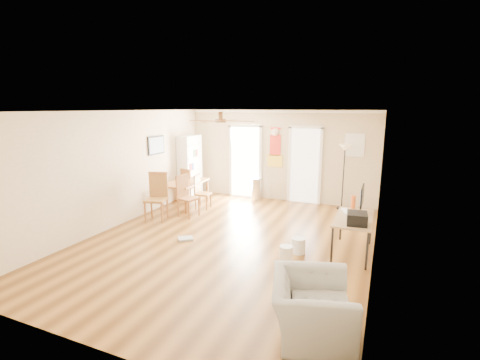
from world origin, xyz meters
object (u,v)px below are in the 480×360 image
at_px(dining_chair_near, 156,197).
at_px(torchiere_lamp, 343,177).
at_px(bookshelf, 190,167).
at_px(wastebasket_b, 286,253).
at_px(printer, 357,218).
at_px(armchair, 312,307).
at_px(dining_chair_right_b, 188,196).
at_px(trash_can, 257,189).
at_px(dining_table, 186,194).
at_px(dining_chair_far, 190,184).
at_px(computer_desk, 353,235).
at_px(wastebasket_a, 299,246).
at_px(dining_chair_right_a, 203,192).

bearing_deg(dining_chair_near, torchiere_lamp, 18.15).
bearing_deg(dining_chair_near, bookshelf, 83.96).
height_order(dining_chair_near, wastebasket_b, dining_chair_near).
relative_size(printer, armchair, 0.37).
height_order(dining_chair_right_b, dining_chair_near, dining_chair_near).
distance_m(torchiere_lamp, wastebasket_b, 3.78).
relative_size(trash_can, printer, 1.68).
xyz_separation_m(dining_chair_near, printer, (4.60, -0.53, 0.23)).
distance_m(bookshelf, wastebasket_b, 5.08).
distance_m(bookshelf, torchiere_lamp, 4.41).
height_order(dining_table, trash_can, dining_table).
xyz_separation_m(dining_chair_right_b, printer, (4.05, -1.10, 0.29)).
height_order(dining_table, torchiere_lamp, torchiere_lamp).
bearing_deg(dining_chair_far, computer_desk, 170.66).
xyz_separation_m(dining_table, dining_chair_right_b, (0.55, -0.76, 0.17)).
height_order(dining_chair_far, computer_desk, dining_chair_far).
relative_size(dining_chair_near, wastebasket_a, 3.87).
relative_size(dining_chair_near, computer_desk, 0.87).
bearing_deg(wastebasket_a, armchair, -72.81).
relative_size(dining_table, trash_can, 2.09).
bearing_deg(armchair, trash_can, 11.05).
relative_size(wastebasket_b, armchair, 0.26).
bearing_deg(dining_table, trash_can, 40.18).
xyz_separation_m(dining_chair_near, dining_chair_far, (-0.20, 1.91, -0.10)).
bearing_deg(dining_chair_near, armchair, -49.09).
distance_m(torchiere_lamp, printer, 3.30).
distance_m(dining_chair_far, wastebasket_a, 4.55).
relative_size(computer_desk, printer, 3.34).
bearing_deg(dining_chair_near, wastebasket_a, -24.89).
bearing_deg(dining_table, wastebasket_a, -27.60).
height_order(printer, wastebasket_a, printer).
bearing_deg(torchiere_lamp, armchair, -86.78).
relative_size(dining_table, computer_desk, 1.05).
height_order(bookshelf, torchiere_lamp, bookshelf).
bearing_deg(wastebasket_a, computer_desk, 22.73).
bearing_deg(dining_chair_far, dining_chair_near, 110.52).
height_order(bookshelf, armchair, bookshelf).
bearing_deg(dining_chair_right_a, torchiere_lamp, -74.96).
bearing_deg(dining_chair_near, trash_can, 43.18).
height_order(dining_chair_near, trash_can, dining_chair_near).
bearing_deg(dining_chair_right_a, printer, -121.62).
distance_m(computer_desk, wastebasket_b, 1.32).
bearing_deg(wastebasket_b, dining_table, 146.67).
xyz_separation_m(dining_table, dining_chair_right_a, (0.55, -0.01, 0.11)).
xyz_separation_m(dining_chair_far, wastebasket_a, (3.81, -2.47, -0.32)).
distance_m(printer, wastebasket_b, 1.37).
distance_m(bookshelf, armchair, 6.90).
bearing_deg(armchair, torchiere_lamp, -12.18).
bearing_deg(torchiere_lamp, computer_desk, -79.51).
bearing_deg(trash_can, dining_chair_far, -157.06).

